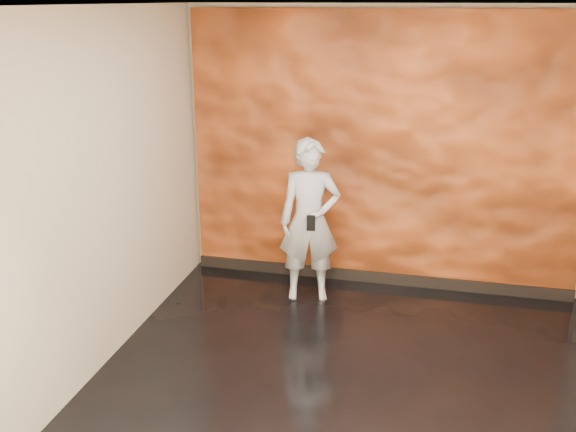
% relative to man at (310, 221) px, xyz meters
% --- Properties ---
extents(room, '(4.02, 4.02, 2.81)m').
position_rel_man_xyz_m(room, '(0.62, -1.44, 0.60)').
color(room, black).
rests_on(room, ground).
extents(feature_wall, '(3.90, 0.06, 2.75)m').
position_rel_man_xyz_m(feature_wall, '(0.62, 0.52, 0.58)').
color(feature_wall, orange).
rests_on(feature_wall, ground).
extents(baseboard, '(3.90, 0.04, 0.12)m').
position_rel_man_xyz_m(baseboard, '(0.62, 0.48, -0.74)').
color(baseboard, black).
rests_on(baseboard, ground).
extents(man, '(0.66, 0.51, 1.60)m').
position_rel_man_xyz_m(man, '(0.00, 0.00, 0.00)').
color(man, '#92969F').
rests_on(man, ground).
extents(phone, '(0.08, 0.03, 0.15)m').
position_rel_man_xyz_m(phone, '(0.06, -0.23, 0.06)').
color(phone, black).
rests_on(phone, man).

